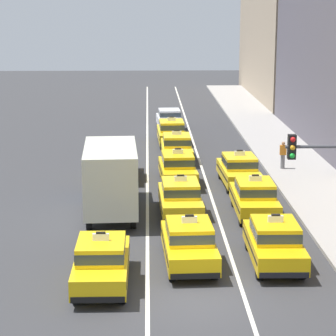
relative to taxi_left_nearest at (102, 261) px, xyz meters
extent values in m
plane|color=#353538|center=(3.17, -1.27, -0.88)|extent=(160.00, 160.00, 0.00)
cube|color=silver|center=(1.57, 18.73, -0.87)|extent=(0.14, 80.00, 0.01)
cube|color=silver|center=(4.77, 18.73, -0.87)|extent=(0.14, 80.00, 0.01)
cube|color=#9E9993|center=(10.37, 13.73, -0.80)|extent=(4.00, 90.00, 0.15)
cylinder|color=black|center=(-0.74, 1.58, -0.56)|extent=(0.24, 0.64, 0.64)
cylinder|color=black|center=(0.73, 1.58, -0.56)|extent=(0.24, 0.64, 0.64)
cylinder|color=black|center=(-0.73, -1.48, -0.56)|extent=(0.24, 0.64, 0.64)
cylinder|color=black|center=(0.74, -1.48, -0.56)|extent=(0.24, 0.64, 0.64)
cube|color=yellow|center=(0.00, 0.05, -0.21)|extent=(1.81, 4.50, 0.70)
cube|color=black|center=(0.00, 0.05, -0.16)|extent=(1.83, 4.14, 0.10)
cube|color=yellow|center=(0.00, -0.10, 0.46)|extent=(1.60, 2.10, 0.64)
cube|color=#2D3842|center=(0.00, -0.10, 0.46)|extent=(1.62, 2.12, 0.35)
cube|color=white|center=(0.00, -0.10, 0.90)|extent=(0.56, 0.12, 0.24)
cube|color=black|center=(0.00, -0.10, 1.05)|extent=(0.32, 0.11, 0.06)
cube|color=black|center=(-0.01, 2.26, -0.46)|extent=(1.71, 0.14, 0.20)
cube|color=black|center=(0.00, -2.16, -0.46)|extent=(1.71, 0.14, 0.20)
cylinder|color=black|center=(-1.12, 10.14, -0.56)|extent=(0.27, 0.65, 0.64)
cylinder|color=black|center=(0.78, 10.22, -0.56)|extent=(0.27, 0.65, 0.64)
cylinder|color=black|center=(-0.94, 6.24, -0.56)|extent=(0.27, 0.65, 0.64)
cylinder|color=black|center=(0.96, 6.33, -0.56)|extent=(0.27, 0.65, 0.64)
cube|color=#194C8C|center=(-0.21, 11.16, 0.49)|extent=(2.20, 2.29, 2.10)
cube|color=#2D3842|center=(-0.26, 12.23, 0.79)|extent=(1.93, 0.15, 0.76)
cube|color=beige|center=(-0.06, 7.90, 1.04)|extent=(2.54, 5.30, 2.70)
cylinder|color=black|center=(-0.68, 16.98, -0.56)|extent=(0.25, 0.64, 0.64)
cylinder|color=black|center=(0.79, 17.01, -0.56)|extent=(0.25, 0.64, 0.64)
cylinder|color=black|center=(-0.63, 13.92, -0.56)|extent=(0.25, 0.64, 0.64)
cylinder|color=black|center=(0.84, 13.95, -0.56)|extent=(0.25, 0.64, 0.64)
cube|color=yellow|center=(0.08, 15.46, -0.21)|extent=(1.87, 4.53, 0.70)
cube|color=black|center=(0.08, 15.46, -0.16)|extent=(1.88, 4.17, 0.10)
cube|color=yellow|center=(0.08, 15.31, 0.46)|extent=(1.63, 2.12, 0.64)
cube|color=#2D3842|center=(0.08, 15.31, 0.46)|extent=(1.65, 2.15, 0.35)
cube|color=white|center=(0.08, 15.31, 0.90)|extent=(0.56, 0.13, 0.24)
cube|color=black|center=(0.08, 15.31, 1.05)|extent=(0.32, 0.12, 0.06)
cube|color=black|center=(0.05, 17.67, -0.46)|extent=(1.71, 0.17, 0.20)
cube|color=black|center=(0.12, 13.25, -0.46)|extent=(1.71, 0.17, 0.20)
cylinder|color=black|center=(2.30, 3.44, -0.56)|extent=(0.27, 0.65, 0.64)
cylinder|color=black|center=(3.78, 3.50, -0.56)|extent=(0.27, 0.65, 0.64)
cylinder|color=black|center=(2.43, 0.38, -0.56)|extent=(0.27, 0.65, 0.64)
cylinder|color=black|center=(3.90, 0.45, -0.56)|extent=(0.27, 0.65, 0.64)
cube|color=yellow|center=(3.10, 1.94, -0.21)|extent=(1.99, 4.57, 0.70)
cube|color=black|center=(3.10, 1.94, -0.16)|extent=(1.99, 4.21, 0.10)
cube|color=yellow|center=(3.11, 1.79, 0.46)|extent=(1.69, 2.17, 0.64)
cube|color=#2D3842|center=(3.11, 1.79, 0.46)|extent=(1.71, 2.19, 0.35)
cube|color=white|center=(3.11, 1.79, 0.90)|extent=(0.56, 0.14, 0.24)
cube|color=black|center=(3.11, 1.79, 1.05)|extent=(0.32, 0.12, 0.06)
cube|color=black|center=(3.01, 4.15, -0.46)|extent=(1.71, 0.21, 0.20)
cube|color=black|center=(3.20, -0.26, -0.46)|extent=(1.71, 0.21, 0.20)
cylinder|color=black|center=(2.28, 9.65, -0.56)|extent=(0.26, 0.65, 0.64)
cylinder|color=black|center=(3.76, 9.69, -0.56)|extent=(0.26, 0.65, 0.64)
cylinder|color=black|center=(2.37, 6.59, -0.56)|extent=(0.26, 0.65, 0.64)
cylinder|color=black|center=(3.84, 6.63, -0.56)|extent=(0.26, 0.65, 0.64)
cube|color=yellow|center=(3.06, 8.14, -0.21)|extent=(1.92, 4.55, 0.70)
cube|color=black|center=(3.06, 8.14, -0.16)|extent=(1.93, 4.19, 0.10)
cube|color=yellow|center=(3.07, 7.99, 0.46)|extent=(1.66, 2.14, 0.64)
cube|color=#2D3842|center=(3.07, 7.99, 0.46)|extent=(1.68, 2.16, 0.35)
cube|color=white|center=(3.07, 7.99, 0.90)|extent=(0.56, 0.14, 0.24)
cube|color=black|center=(3.07, 7.99, 1.05)|extent=(0.32, 0.12, 0.06)
cube|color=black|center=(3.00, 10.35, -0.46)|extent=(1.71, 0.19, 0.20)
cube|color=black|center=(3.12, 5.93, -0.46)|extent=(1.71, 0.19, 0.20)
cylinder|color=black|center=(2.39, 15.60, -0.56)|extent=(0.27, 0.65, 0.64)
cylinder|color=black|center=(3.86, 15.67, -0.56)|extent=(0.27, 0.65, 0.64)
cylinder|color=black|center=(2.52, 12.55, -0.56)|extent=(0.27, 0.65, 0.64)
cylinder|color=black|center=(3.99, 12.61, -0.56)|extent=(0.27, 0.65, 0.64)
cube|color=yellow|center=(3.19, 14.11, -0.21)|extent=(1.99, 4.57, 0.70)
cube|color=black|center=(3.19, 14.11, -0.16)|extent=(2.00, 4.21, 0.10)
cube|color=yellow|center=(3.20, 13.96, 0.46)|extent=(1.69, 2.17, 0.64)
cube|color=#2D3842|center=(3.20, 13.96, 0.46)|extent=(1.71, 2.19, 0.35)
cube|color=white|center=(3.20, 13.96, 0.90)|extent=(0.56, 0.14, 0.24)
cube|color=black|center=(3.20, 13.96, 1.05)|extent=(0.32, 0.12, 0.06)
cube|color=black|center=(3.09, 16.32, -0.46)|extent=(1.71, 0.21, 0.20)
cube|color=black|center=(3.28, 11.90, -0.46)|extent=(1.71, 0.21, 0.20)
cylinder|color=black|center=(2.61, 21.13, -0.56)|extent=(0.24, 0.64, 0.64)
cylinder|color=black|center=(4.08, 21.14, -0.56)|extent=(0.24, 0.64, 0.64)
cylinder|color=black|center=(2.63, 18.07, -0.56)|extent=(0.24, 0.64, 0.64)
cylinder|color=black|center=(4.10, 18.08, -0.56)|extent=(0.24, 0.64, 0.64)
cube|color=yellow|center=(3.36, 19.60, -0.21)|extent=(1.83, 4.51, 0.70)
cube|color=black|center=(3.36, 19.60, -0.16)|extent=(1.85, 4.15, 0.10)
cube|color=yellow|center=(3.36, 19.45, 0.46)|extent=(1.61, 2.11, 0.64)
cube|color=#2D3842|center=(3.36, 19.45, 0.46)|extent=(1.63, 2.13, 0.35)
cube|color=white|center=(3.36, 19.45, 0.90)|extent=(0.56, 0.12, 0.24)
cube|color=black|center=(3.36, 19.45, 1.05)|extent=(0.32, 0.11, 0.06)
cube|color=black|center=(3.34, 21.81, -0.46)|extent=(1.71, 0.15, 0.20)
cube|color=black|center=(3.37, 17.39, -0.46)|extent=(1.71, 0.15, 0.20)
cylinder|color=black|center=(2.44, 26.33, -0.56)|extent=(0.26, 0.65, 0.64)
cylinder|color=black|center=(3.91, 26.37, -0.56)|extent=(0.26, 0.65, 0.64)
cylinder|color=black|center=(2.52, 23.28, -0.56)|extent=(0.26, 0.65, 0.64)
cylinder|color=black|center=(4.00, 23.32, -0.56)|extent=(0.26, 0.65, 0.64)
cube|color=yellow|center=(3.22, 24.82, -0.21)|extent=(1.92, 4.55, 0.70)
cube|color=black|center=(3.22, 24.82, -0.16)|extent=(1.93, 4.19, 0.10)
cube|color=yellow|center=(3.22, 24.67, 0.46)|extent=(1.66, 2.14, 0.64)
cube|color=#2D3842|center=(3.22, 24.67, 0.46)|extent=(1.68, 2.16, 0.35)
cube|color=white|center=(3.22, 24.67, 0.90)|extent=(0.56, 0.14, 0.24)
cube|color=black|center=(3.22, 24.67, 1.05)|extent=(0.32, 0.12, 0.06)
cube|color=black|center=(3.16, 27.03, -0.46)|extent=(1.71, 0.19, 0.20)
cube|color=black|center=(3.28, 22.62, -0.46)|extent=(1.71, 0.19, 0.20)
cylinder|color=black|center=(2.45, 31.96, -0.56)|extent=(0.27, 0.65, 0.64)
cylinder|color=black|center=(3.90, 32.03, -0.56)|extent=(0.27, 0.65, 0.64)
cylinder|color=black|center=(2.59, 29.12, -0.56)|extent=(0.27, 0.65, 0.64)
cylinder|color=black|center=(4.03, 29.20, -0.56)|extent=(0.27, 0.65, 0.64)
cube|color=silver|center=(3.24, 30.58, -0.23)|extent=(1.97, 4.38, 0.66)
cube|color=silver|center=(3.25, 30.48, 0.40)|extent=(1.65, 1.97, 0.60)
cube|color=#2D3842|center=(3.25, 30.48, 0.40)|extent=(1.67, 2.00, 0.33)
cylinder|color=black|center=(5.55, 3.48, -0.56)|extent=(0.25, 0.64, 0.64)
cylinder|color=black|center=(7.03, 3.46, -0.56)|extent=(0.25, 0.64, 0.64)
cylinder|color=black|center=(5.51, 0.42, -0.56)|extent=(0.25, 0.64, 0.64)
cylinder|color=black|center=(6.99, 0.40, -0.56)|extent=(0.25, 0.64, 0.64)
cube|color=yellow|center=(6.27, 1.94, -0.21)|extent=(1.86, 4.52, 0.70)
cube|color=black|center=(6.27, 1.94, -0.16)|extent=(1.88, 4.16, 0.10)
cube|color=yellow|center=(6.27, 1.79, 0.46)|extent=(1.63, 2.12, 0.64)
cube|color=#2D3842|center=(6.27, 1.79, 0.46)|extent=(1.65, 2.14, 0.35)
cube|color=white|center=(6.27, 1.79, 0.90)|extent=(0.56, 0.13, 0.24)
cube|color=black|center=(6.27, 1.79, 1.05)|extent=(0.32, 0.11, 0.06)
cube|color=black|center=(6.30, 4.15, -0.46)|extent=(1.71, 0.16, 0.20)
cube|color=black|center=(6.24, -0.27, -0.46)|extent=(1.71, 0.16, 0.20)
cylinder|color=black|center=(5.70, 9.61, -0.56)|extent=(0.24, 0.64, 0.64)
cylinder|color=black|center=(7.18, 9.60, -0.56)|extent=(0.24, 0.64, 0.64)
cylinder|color=black|center=(5.68, 6.55, -0.56)|extent=(0.24, 0.64, 0.64)
cylinder|color=black|center=(7.16, 6.54, -0.56)|extent=(0.24, 0.64, 0.64)
cube|color=yellow|center=(6.43, 8.08, -0.21)|extent=(1.83, 4.51, 0.70)
cube|color=black|center=(6.43, 8.08, -0.16)|extent=(1.85, 4.15, 0.10)
cube|color=yellow|center=(6.43, 7.93, 0.46)|extent=(1.61, 2.11, 0.64)
cube|color=#2D3842|center=(6.43, 7.93, 0.46)|extent=(1.63, 2.13, 0.35)
cube|color=white|center=(6.43, 7.93, 0.90)|extent=(0.56, 0.12, 0.24)
cube|color=black|center=(6.43, 7.93, 1.05)|extent=(0.32, 0.11, 0.06)
cube|color=black|center=(6.45, 10.29, -0.46)|extent=(1.71, 0.15, 0.20)
cube|color=black|center=(6.42, 5.87, -0.46)|extent=(1.71, 0.15, 0.20)
cylinder|color=black|center=(5.62, 15.06, -0.56)|extent=(0.26, 0.65, 0.64)
cylinder|color=black|center=(7.10, 15.11, -0.56)|extent=(0.26, 0.65, 0.64)
cylinder|color=black|center=(5.73, 12.00, -0.56)|extent=(0.26, 0.65, 0.64)
cylinder|color=black|center=(7.21, 12.05, -0.56)|extent=(0.26, 0.65, 0.64)
cube|color=yellow|center=(6.41, 13.56, -0.21)|extent=(1.97, 4.56, 0.70)
cube|color=black|center=(6.41, 13.56, -0.16)|extent=(1.97, 4.20, 0.10)
cube|color=yellow|center=(6.42, 13.41, 0.46)|extent=(1.68, 2.16, 0.64)
cube|color=#2D3842|center=(6.42, 13.41, 0.46)|extent=(1.70, 2.18, 0.35)
cube|color=white|center=(6.42, 13.41, 0.90)|extent=(0.56, 0.14, 0.24)
cube|color=black|center=(6.42, 13.41, 1.05)|extent=(0.32, 0.12, 0.06)
cube|color=black|center=(6.33, 15.76, -0.46)|extent=(1.71, 0.20, 0.20)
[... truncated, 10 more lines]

